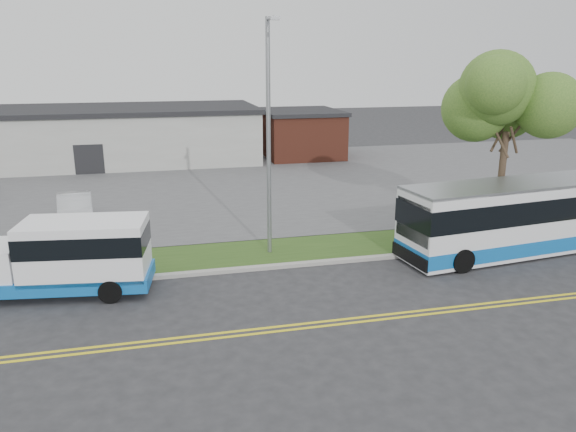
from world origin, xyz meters
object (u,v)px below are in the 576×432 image
object	(u,v)px
shuttle_bus	(66,255)
streetlight_near	(269,131)
transit_bus	(523,217)
tree_east	(509,101)
parked_car_a	(75,210)

from	to	relation	value
shuttle_bus	streetlight_near	bearing A→B (deg)	23.59
transit_bus	tree_east	bearing A→B (deg)	73.63
streetlight_near	shuttle_bus	bearing A→B (deg)	-164.09
transit_bus	streetlight_near	bearing A→B (deg)	161.84
tree_east	parked_car_a	bearing A→B (deg)	162.80
transit_bus	parked_car_a	world-z (taller)	transit_bus
tree_east	shuttle_bus	distance (m)	19.53
tree_east	streetlight_near	size ratio (longest dim) A/B	0.88
streetlight_near	transit_bus	world-z (taller)	streetlight_near
tree_east	streetlight_near	distance (m)	11.05
shuttle_bus	transit_bus	world-z (taller)	transit_bus
tree_east	shuttle_bus	size ratio (longest dim) A/B	1.17
parked_car_a	shuttle_bus	bearing A→B (deg)	-92.17
streetlight_near	parked_car_a	distance (m)	11.44
streetlight_near	transit_bus	bearing A→B (deg)	-11.36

